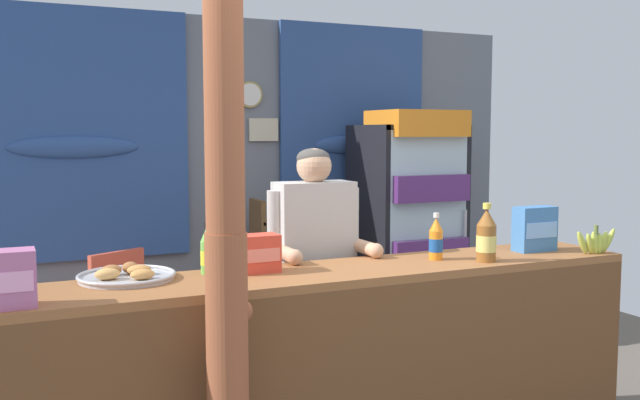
{
  "coord_description": "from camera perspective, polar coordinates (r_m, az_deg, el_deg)",
  "views": [
    {
      "loc": [
        -1.57,
        -2.52,
        1.64
      ],
      "look_at": [
        -0.01,
        0.89,
        1.28
      ],
      "focal_mm": 39.46,
      "sensor_mm": 36.0,
      "label": 1
    }
  ],
  "objects": [
    {
      "name": "plastic_lawn_chair",
      "position": [
        4.82,
        -15.14,
        -8.52
      ],
      "size": [
        0.6,
        0.6,
        0.86
      ],
      "color": "#E5563D",
      "rests_on": "ground"
    },
    {
      "name": "shopkeeper",
      "position": [
        3.82,
        -0.44,
        -4.37
      ],
      "size": [
        0.54,
        0.42,
        1.56
      ],
      "color": "#28282D",
      "rests_on": "ground"
    },
    {
      "name": "soda_bottle_iced_tea",
      "position": [
        3.67,
        13.34,
        -2.92
      ],
      "size": [
        0.1,
        0.1,
        0.3
      ],
      "color": "brown",
      "rests_on": "stall_counter"
    },
    {
      "name": "pastry_tray",
      "position": [
        3.26,
        -15.42,
        -5.9
      ],
      "size": [
        0.43,
        0.43,
        0.07
      ],
      "color": "#BCBCC1",
      "rests_on": "stall_counter"
    },
    {
      "name": "stall_counter",
      "position": [
        3.38,
        1.8,
        -12.46
      ],
      "size": [
        3.23,
        0.52,
        0.99
      ],
      "color": "#935B33",
      "rests_on": "ground"
    },
    {
      "name": "drink_fridge",
      "position": [
        5.6,
        7.23,
        -1.13
      ],
      "size": [
        0.76,
        0.73,
        1.81
      ],
      "color": "black",
      "rests_on": "ground"
    },
    {
      "name": "banana_bunch",
      "position": [
        4.09,
        21.5,
        -3.22
      ],
      "size": [
        0.27,
        0.06,
        0.16
      ],
      "color": "#B7C647",
      "rests_on": "stall_counter"
    },
    {
      "name": "snack_box_biscuit",
      "position": [
        4.06,
        17.01,
        -2.25
      ],
      "size": [
        0.23,
        0.11,
        0.25
      ],
      "color": "#3D75B7",
      "rests_on": "stall_counter"
    },
    {
      "name": "bottle_shelf_rack",
      "position": [
        5.48,
        -2.88,
        -5.58
      ],
      "size": [
        0.48,
        0.28,
        1.14
      ],
      "color": "brown",
      "rests_on": "ground"
    },
    {
      "name": "snack_box_crackers",
      "position": [
        3.31,
        -5.25,
        -4.35
      ],
      "size": [
        0.22,
        0.13,
        0.18
      ],
      "color": "#E5422D",
      "rests_on": "stall_counter"
    },
    {
      "name": "soda_bottle_lime_soda",
      "position": [
        3.3,
        -9.15,
        -4.17
      ],
      "size": [
        0.06,
        0.06,
        0.24
      ],
      "color": "#75C64C",
      "rests_on": "stall_counter"
    },
    {
      "name": "back_wall_curtained",
      "position": [
        5.56,
        -8.25,
        2.01
      ],
      "size": [
        5.16,
        0.22,
        2.53
      ],
      "color": "slate",
      "rests_on": "ground"
    },
    {
      "name": "soda_bottle_orange_soda",
      "position": [
        3.67,
        9.38,
        -3.21
      ],
      "size": [
        0.07,
        0.07,
        0.24
      ],
      "color": "orange",
      "rests_on": "stall_counter"
    },
    {
      "name": "snack_box_wafer",
      "position": [
        2.88,
        -24.35,
        -5.9
      ],
      "size": [
        0.23,
        0.13,
        0.22
      ],
      "color": "#B76699",
      "rests_on": "stall_counter"
    },
    {
      "name": "timber_post",
      "position": [
        2.73,
        -7.63,
        -3.76
      ],
      "size": [
        0.19,
        0.16,
        2.52
      ],
      "color": "#995133",
      "rests_on": "ground"
    }
  ]
}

